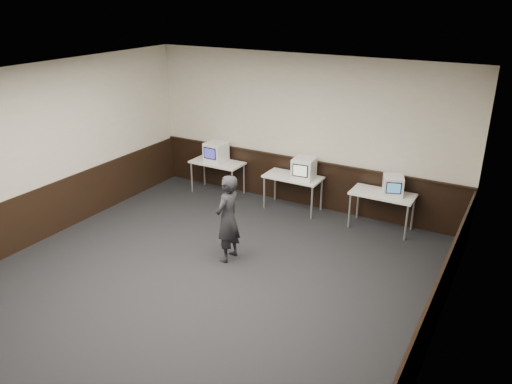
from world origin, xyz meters
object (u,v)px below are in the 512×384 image
desk_left (217,165)px  emac_right (393,185)px  person (228,219)px  emac_center (304,168)px  desk_center (293,179)px  emac_left (216,152)px  desk_right (383,197)px

desk_left → emac_right: (3.97, 0.03, 0.26)m
desk_left → person: person is taller
emac_center → emac_right: emac_center is taller
desk_center → desk_left: bearing=180.0°
desk_left → emac_right: bearing=0.4°
desk_left → emac_left: size_ratio=2.46×
desk_right → emac_left: bearing=179.4°
desk_center → person: person is taller
desk_center → person: (-0.04, -2.46, 0.09)m
emac_left → person: person is taller
desk_left → desk_right: bearing=0.0°
desk_left → emac_left: 0.30m
desk_right → emac_right: size_ratio=2.45×
emac_left → desk_left: bearing=-33.1°
desk_right → emac_right: bearing=8.6°
emac_left → emac_center: 2.19m
emac_left → emac_right: size_ratio=1.00×
emac_left → emac_center: bearing=1.6°
emac_center → person: (-0.28, -2.46, -0.20)m
desk_right → emac_center: emac_center is taller
emac_left → person: (1.91, -2.50, -0.20)m
emac_left → emac_right: emac_left is taller
emac_right → person: person is taller
desk_right → emac_center: size_ratio=2.40×
emac_left → emac_center: size_ratio=0.98×
desk_center → emac_center: emac_center is taller
desk_left → emac_left: bearing=144.3°
emac_left → person: bearing=-50.0°
desk_center → emac_right: size_ratio=2.45×
desk_left → emac_center: bearing=-0.0°
person → desk_center: bearing=179.2°
desk_left → emac_right: 3.98m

